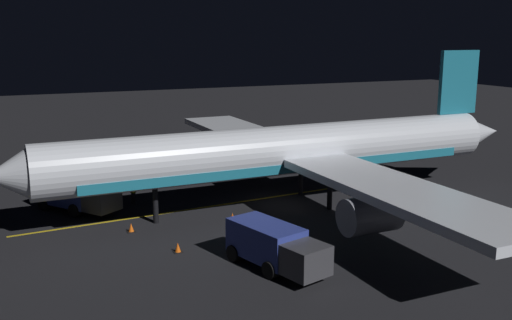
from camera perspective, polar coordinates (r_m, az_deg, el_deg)
name	(u,v)px	position (r m, az deg, el deg)	size (l,w,h in m)	color
ground_plane	(282,207)	(41.39, 2.54, -4.64)	(180.00, 180.00, 0.20)	black
apron_guide_stripe	(219,205)	(41.58, -3.64, -4.42)	(0.24, 28.03, 0.01)	gold
airliner	(291,152)	(40.73, 3.41, 0.75)	(39.41, 39.09, 10.68)	silver
baggage_truck	(77,195)	(41.62, -17.16, -3.30)	(6.21, 5.19, 2.15)	navy
catering_truck	(274,247)	(30.26, 1.76, -8.49)	(6.35, 3.62, 2.27)	navy
ground_crew_worker	(133,192)	(42.45, -11.93, -3.08)	(0.40, 0.40, 1.74)	black
traffic_cone_near_left	(232,217)	(38.00, -2.32, -5.63)	(0.50, 0.50, 0.55)	#EA590F
traffic_cone_near_right	(178,248)	(33.04, -7.66, -8.52)	(0.50, 0.50, 0.55)	#EA590F
traffic_cone_under_wing	(131,228)	(36.77, -12.12, -6.52)	(0.50, 0.50, 0.55)	#EA590F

